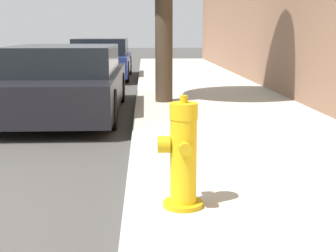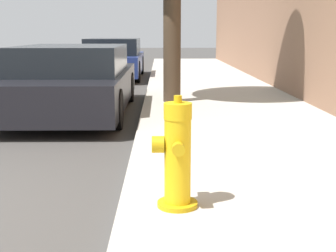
{
  "view_description": "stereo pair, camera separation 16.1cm",
  "coord_description": "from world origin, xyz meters",
  "views": [
    {
      "loc": [
        2.25,
        -3.15,
        1.41
      ],
      "look_at": [
        2.48,
        1.37,
        0.5
      ],
      "focal_mm": 50.0,
      "sensor_mm": 36.0,
      "label": 1
    },
    {
      "loc": [
        2.41,
        -3.16,
        1.41
      ],
      "look_at": [
        2.48,
        1.37,
        0.5
      ],
      "focal_mm": 50.0,
      "sensor_mm": 36.0,
      "label": 2
    }
  ],
  "objects": [
    {
      "name": "fire_hydrant",
      "position": [
        2.53,
        0.17,
        0.51
      ],
      "size": [
        0.34,
        0.35,
        0.84
      ],
      "color": "#C39C11",
      "rests_on": "sidewalk_slab"
    },
    {
      "name": "parked_car_mid",
      "position": [
        0.96,
        11.47,
        0.6
      ],
      "size": [
        1.71,
        4.23,
        1.22
      ],
      "color": "navy",
      "rests_on": "ground_plane"
    },
    {
      "name": "sidewalk_slab",
      "position": [
        3.6,
        0.0,
        0.06
      ],
      "size": [
        3.03,
        40.0,
        0.13
      ],
      "color": "#B7B2A8",
      "rests_on": "ground_plane"
    },
    {
      "name": "parked_car_near",
      "position": [
        0.9,
        4.98,
        0.59
      ],
      "size": [
        1.87,
        4.52,
        1.19
      ],
      "color": "black",
      "rests_on": "ground_plane"
    }
  ]
}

